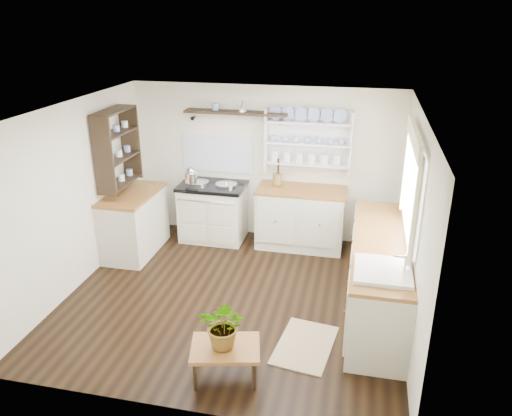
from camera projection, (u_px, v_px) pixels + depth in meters
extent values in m
cube|color=black|center=(233.00, 297.00, 6.14)|extent=(4.00, 3.80, 0.01)
cube|color=silver|center=(265.00, 163.00, 7.44)|extent=(4.00, 0.02, 2.30)
cube|color=silver|center=(413.00, 226.00, 5.32)|extent=(0.02, 3.80, 2.30)
cube|color=silver|center=(74.00, 197.00, 6.11)|extent=(0.02, 3.80, 2.30)
cube|color=white|center=(230.00, 110.00, 5.29)|extent=(4.00, 3.80, 0.01)
cube|color=white|center=(412.00, 190.00, 5.33)|extent=(0.04, 1.40, 1.00)
cube|color=white|center=(410.00, 190.00, 5.33)|extent=(0.02, 1.50, 1.10)
cube|color=#FFF9CB|center=(414.00, 136.00, 5.12)|extent=(0.04, 1.55, 0.18)
cube|color=silver|center=(213.00, 213.00, 7.56)|extent=(0.94, 0.61, 0.83)
cube|color=black|center=(212.00, 186.00, 7.39)|extent=(0.98, 0.65, 0.05)
cylinder|color=silver|center=(198.00, 182.00, 7.42)|extent=(0.32, 0.32, 0.03)
cylinder|color=silver|center=(226.00, 184.00, 7.34)|extent=(0.32, 0.32, 0.03)
cylinder|color=silver|center=(205.00, 202.00, 7.13)|extent=(0.84, 0.02, 0.02)
cube|color=beige|center=(300.00, 218.00, 7.31)|extent=(1.25, 0.60, 0.88)
cube|color=brown|center=(301.00, 190.00, 7.15)|extent=(1.27, 0.63, 0.04)
cube|color=beige|center=(378.00, 276.00, 5.73)|extent=(0.60, 2.40, 0.88)
cube|color=brown|center=(381.00, 242.00, 5.57)|extent=(0.62, 2.43, 0.04)
cube|color=white|center=(382.00, 281.00, 4.92)|extent=(0.55, 0.60, 0.28)
cylinder|color=silver|center=(405.00, 266.00, 4.80)|extent=(0.02, 0.02, 0.22)
cube|color=beige|center=(134.00, 223.00, 7.13)|extent=(0.60, 1.10, 0.88)
cube|color=brown|center=(131.00, 195.00, 6.97)|extent=(0.62, 1.13, 0.04)
cube|color=white|center=(309.00, 140.00, 7.14)|extent=(1.20, 0.03, 0.90)
cube|color=white|center=(308.00, 141.00, 7.06)|extent=(1.20, 0.22, 0.02)
cylinder|color=navy|center=(309.00, 122.00, 6.97)|extent=(0.20, 0.02, 0.20)
cube|color=black|center=(236.00, 112.00, 7.11)|extent=(1.50, 0.24, 0.04)
cone|color=black|center=(194.00, 117.00, 7.35)|extent=(0.06, 0.20, 0.06)
cone|color=black|center=(281.00, 121.00, 7.09)|extent=(0.06, 0.20, 0.06)
cube|color=black|center=(117.00, 147.00, 6.75)|extent=(0.28, 0.80, 1.05)
cylinder|color=olive|center=(277.00, 179.00, 7.25)|extent=(0.14, 0.14, 0.16)
cube|color=brown|center=(225.00, 348.00, 4.69)|extent=(0.73, 0.59, 0.04)
cylinder|color=black|center=(195.00, 376.00, 4.59)|extent=(0.04, 0.04, 0.31)
cylinder|color=black|center=(199.00, 351.00, 4.92)|extent=(0.04, 0.04, 0.31)
cylinder|color=black|center=(254.00, 376.00, 4.59)|extent=(0.04, 0.04, 0.31)
cylinder|color=black|center=(254.00, 351.00, 4.93)|extent=(0.04, 0.04, 0.31)
imported|color=#3F7233|center=(225.00, 325.00, 4.60)|extent=(0.46, 0.41, 0.48)
cube|color=#89764F|center=(305.00, 345.00, 5.25)|extent=(0.66, 0.92, 0.02)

